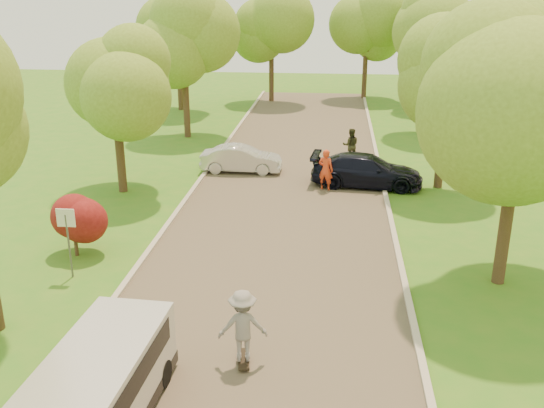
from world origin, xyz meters
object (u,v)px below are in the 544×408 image
at_px(minivan, 99,388).
at_px(person_striped, 326,170).
at_px(skateboarder, 243,326).
at_px(longboard, 243,359).
at_px(silver_sedan, 241,159).
at_px(person_olive, 351,145).
at_px(street_sign, 67,229).
at_px(dark_sedan, 367,171).

bearing_deg(minivan, person_striped, 77.90).
bearing_deg(person_striped, skateboarder, 103.42).
xyz_separation_m(longboard, skateboarder, (0.00, -0.00, 0.89)).
height_order(silver_sedan, person_olive, person_olive).
relative_size(longboard, person_olive, 0.56).
relative_size(street_sign, silver_sedan, 0.58).
relative_size(street_sign, minivan, 0.48).
relative_size(silver_sedan, skateboarder, 2.16).
bearing_deg(street_sign, longboard, -33.65).
bearing_deg(minivan, skateboarder, 46.98).
xyz_separation_m(minivan, dark_sedan, (5.80, 16.04, -0.18)).
bearing_deg(longboard, silver_sedan, -91.84).
distance_m(silver_sedan, skateboarder, 15.40).
height_order(dark_sedan, skateboarder, skateboarder).
height_order(minivan, person_striped, person_striped).
height_order(person_striped, person_olive, person_striped).
height_order(minivan, longboard, minivan).
bearing_deg(person_olive, dark_sedan, 94.14).
height_order(minivan, person_olive, minivan).
relative_size(silver_sedan, person_striped, 2.12).
xyz_separation_m(longboard, person_striped, (1.59, 12.93, 0.79)).
relative_size(silver_sedan, dark_sedan, 0.78).
relative_size(minivan, dark_sedan, 0.95).
distance_m(street_sign, dark_sedan, 13.41).
bearing_deg(skateboarder, dark_sedan, -114.54).
bearing_deg(skateboarder, silver_sedan, -91.84).
bearing_deg(minivan, person_olive, 78.13).
distance_m(minivan, dark_sedan, 17.05).
relative_size(silver_sedan, longboard, 4.07).
relative_size(skateboarder, person_striped, 0.98).
distance_m(street_sign, person_olive, 16.13).
distance_m(silver_sedan, person_olive, 5.62).
xyz_separation_m(minivan, skateboarder, (2.45, 2.39, 0.11)).
height_order(minivan, dark_sedan, minivan).
relative_size(minivan, person_striped, 2.56).
bearing_deg(street_sign, minivan, -62.03).
bearing_deg(person_striped, longboard, 103.42).
bearing_deg(person_striped, person_olive, -83.31).
xyz_separation_m(dark_sedan, person_olive, (-0.63, 3.89, 0.13)).
height_order(dark_sedan, person_olive, person_olive).
height_order(silver_sedan, skateboarder, skateboarder).
relative_size(silver_sedan, person_olive, 2.27).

